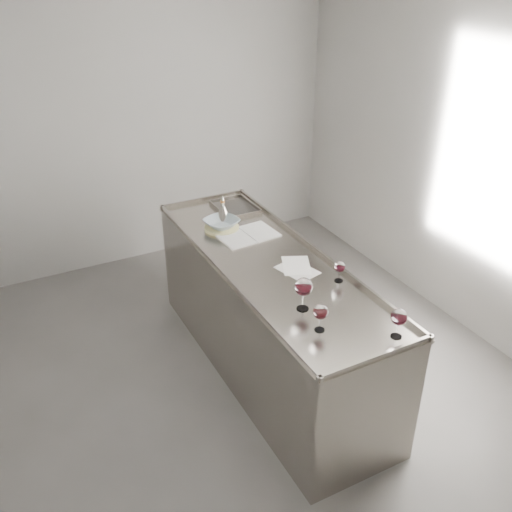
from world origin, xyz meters
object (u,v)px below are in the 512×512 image
notebook (247,235)px  ceramic_bowl (222,223)px  counter (269,317)px  wine_glass_middle (321,312)px  wine_glass_small (340,267)px  wine_glass_right (399,318)px  wine_glass_left (304,288)px  wine_funnel (223,213)px

notebook → ceramic_bowl: 0.23m
counter → wine_glass_middle: 1.03m
wine_glass_small → wine_glass_middle: bearing=-135.9°
wine_glass_right → notebook: bearing=96.6°
counter → ceramic_bowl: ceramic_bowl is taller
wine_glass_left → ceramic_bowl: 1.22m
wine_glass_middle → wine_glass_small: 0.57m
counter → wine_glass_left: size_ratio=11.34×
ceramic_bowl → wine_funnel: 0.14m
wine_glass_small → notebook: 0.90m
wine_glass_left → counter: bearing=80.1°
wine_glass_left → ceramic_bowl: (0.02, 1.22, -0.10)m
wine_glass_left → ceramic_bowl: bearing=89.1°
wine_glass_small → ceramic_bowl: wine_glass_small is taller
wine_glass_right → wine_funnel: size_ratio=0.82×
counter → wine_funnel: bearing=91.3°
wine_glass_left → wine_glass_small: bearing=23.8°
wine_glass_middle → ceramic_bowl: size_ratio=0.67×
wine_glass_middle → wine_funnel: wine_funnel is taller
wine_glass_small → wine_funnel: wine_funnel is taller
wine_glass_middle → wine_glass_small: size_ratio=1.18×
ceramic_bowl → wine_glass_right: bearing=-79.9°
wine_glass_middle → wine_glass_small: bearing=44.1°
wine_glass_small → counter: bearing=122.3°
wine_glass_middle → ceramic_bowl: bearing=88.1°
notebook → counter: bearing=-99.5°
wine_funnel → wine_glass_middle: bearing=-94.2°
counter → ceramic_bowl: bearing=97.9°
wine_glass_left → notebook: (0.15, 1.03, -0.14)m
wine_funnel → notebook: bearing=-79.5°
wine_glass_middle → wine_glass_right: (0.35, -0.25, 0.01)m
wine_glass_right → wine_funnel: 1.84m
wine_funnel → wine_glass_left: bearing=-93.8°
notebook → ceramic_bowl: (-0.13, 0.19, 0.05)m
wine_glass_left → wine_glass_small: wine_glass_left is taller
counter → wine_glass_middle: size_ratio=14.12×
wine_glass_middle → notebook: 1.27m
wine_glass_small → notebook: bearing=105.2°
wine_glass_middle → wine_glass_small: wine_glass_middle is taller
wine_glass_right → notebook: (-0.18, 1.51, -0.12)m
wine_glass_small → wine_funnel: bearing=103.9°
notebook → wine_funnel: bearing=96.5°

